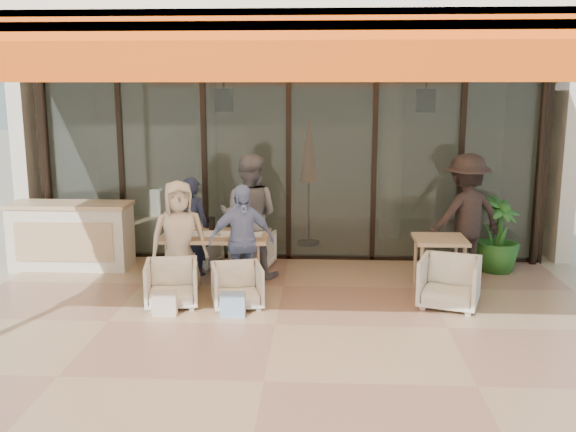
# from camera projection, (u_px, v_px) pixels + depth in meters

# --- Properties ---
(ground) EXTENTS (70.00, 70.00, 0.00)m
(ground) POSITION_uv_depth(u_px,v_px,m) (275.00, 326.00, 7.55)
(ground) COLOR #C6B293
(ground) RESTS_ON ground
(terrace_floor) EXTENTS (8.00, 6.00, 0.01)m
(terrace_floor) POSITION_uv_depth(u_px,v_px,m) (275.00, 326.00, 7.55)
(terrace_floor) COLOR tan
(terrace_floor) RESTS_ON ground
(terrace_structure) EXTENTS (8.00, 6.00, 3.40)m
(terrace_structure) POSITION_uv_depth(u_px,v_px,m) (272.00, 40.00, 6.66)
(terrace_structure) COLOR silver
(terrace_structure) RESTS_ON ground
(glass_storefront) EXTENTS (8.08, 0.10, 3.20)m
(glass_storefront) POSITION_uv_depth(u_px,v_px,m) (289.00, 162.00, 10.18)
(glass_storefront) COLOR #9EADA3
(glass_storefront) RESTS_ON ground
(interior_block) EXTENTS (9.05, 3.62, 3.52)m
(interior_block) POSITION_uv_depth(u_px,v_px,m) (295.00, 116.00, 12.32)
(interior_block) COLOR silver
(interior_block) RESTS_ON ground
(host_counter) EXTENTS (1.85, 0.65, 1.04)m
(host_counter) POSITION_uv_depth(u_px,v_px,m) (71.00, 235.00, 9.87)
(host_counter) COLOR silver
(host_counter) RESTS_ON ground
(dining_table) EXTENTS (1.50, 0.90, 0.93)m
(dining_table) POSITION_uv_depth(u_px,v_px,m) (215.00, 238.00, 9.01)
(dining_table) COLOR tan
(dining_table) RESTS_ON ground
(chair_far_left) EXTENTS (0.71, 0.68, 0.60)m
(chair_far_left) POSITION_uv_depth(u_px,v_px,m) (200.00, 248.00, 10.04)
(chair_far_left) COLOR silver
(chair_far_left) RESTS_ON ground
(chair_far_right) EXTENTS (0.70, 0.67, 0.63)m
(chair_far_right) POSITION_uv_depth(u_px,v_px,m) (253.00, 248.00, 9.99)
(chair_far_right) COLOR silver
(chair_far_right) RESTS_ON ground
(chair_near_left) EXTENTS (0.75, 0.72, 0.67)m
(chair_near_left) POSITION_uv_depth(u_px,v_px,m) (172.00, 282.00, 8.17)
(chair_near_left) COLOR silver
(chair_near_left) RESTS_ON ground
(chair_near_right) EXTENTS (0.74, 0.71, 0.63)m
(chair_near_right) POSITION_uv_depth(u_px,v_px,m) (237.00, 284.00, 8.13)
(chair_near_right) COLOR silver
(chair_near_right) RESTS_ON ground
(diner_navy) EXTENTS (0.63, 0.53, 1.49)m
(diner_navy) POSITION_uv_depth(u_px,v_px,m) (193.00, 227.00, 9.46)
(diner_navy) COLOR #181F35
(diner_navy) RESTS_ON ground
(diner_grey) EXTENTS (0.99, 0.82, 1.83)m
(diner_grey) POSITION_uv_depth(u_px,v_px,m) (249.00, 216.00, 9.38)
(diner_grey) COLOR slate
(diner_grey) RESTS_ON ground
(diner_cream) EXTENTS (0.89, 0.72, 1.56)m
(diner_cream) POSITION_uv_depth(u_px,v_px,m) (179.00, 238.00, 8.57)
(diner_cream) COLOR beige
(diner_cream) RESTS_ON ground
(diner_periwinkle) EXTENTS (0.96, 0.66, 1.52)m
(diner_periwinkle) POSITION_uv_depth(u_px,v_px,m) (241.00, 241.00, 8.53)
(diner_periwinkle) COLOR #7A96CC
(diner_periwinkle) RESTS_ON ground
(tote_bag_cream) EXTENTS (0.30, 0.10, 0.34)m
(tote_bag_cream) POSITION_uv_depth(u_px,v_px,m) (164.00, 304.00, 7.81)
(tote_bag_cream) COLOR silver
(tote_bag_cream) RESTS_ON ground
(tote_bag_blue) EXTENTS (0.30, 0.10, 0.34)m
(tote_bag_blue) POSITION_uv_depth(u_px,v_px,m) (233.00, 306.00, 7.77)
(tote_bag_blue) COLOR #99BFD8
(tote_bag_blue) RESTS_ON ground
(side_table) EXTENTS (0.70, 0.70, 0.74)m
(side_table) POSITION_uv_depth(u_px,v_px,m) (440.00, 245.00, 8.80)
(side_table) COLOR tan
(side_table) RESTS_ON ground
(side_chair) EXTENTS (0.89, 0.86, 0.74)m
(side_chair) POSITION_uv_depth(u_px,v_px,m) (449.00, 280.00, 8.11)
(side_chair) COLOR silver
(side_chair) RESTS_ON ground
(standing_woman) EXTENTS (1.35, 1.08, 1.83)m
(standing_woman) POSITION_uv_depth(u_px,v_px,m) (466.00, 216.00, 9.40)
(standing_woman) COLOR black
(standing_woman) RESTS_ON ground
(potted_palm) EXTENTS (0.92, 0.92, 1.16)m
(potted_palm) POSITION_uv_depth(u_px,v_px,m) (498.00, 235.00, 9.65)
(potted_palm) COLOR #1E5919
(potted_palm) RESTS_ON ground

